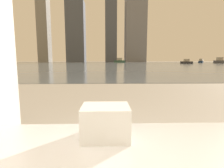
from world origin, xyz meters
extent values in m
cube|color=white|center=(-0.03, 0.90, 0.56)|extent=(0.23, 0.18, 0.04)
cube|color=white|center=(-0.03, 0.90, 0.60)|extent=(0.23, 0.18, 0.04)
cube|color=white|center=(-0.03, 0.90, 0.64)|extent=(0.23, 0.18, 0.04)
cube|color=white|center=(-0.03, 0.90, 0.68)|extent=(0.23, 0.18, 0.04)
cube|color=slate|center=(0.00, 62.00, 0.01)|extent=(180.00, 110.00, 0.01)
cube|color=navy|center=(39.17, 72.66, 0.41)|extent=(3.81, 4.63, 0.79)
cube|color=#B2A893|center=(39.17, 72.66, 1.25)|extent=(1.88, 2.04, 0.91)
cube|color=#2D2D33|center=(24.02, 52.84, 0.34)|extent=(2.66, 3.96, 0.66)
cube|color=#B2A893|center=(24.02, 52.84, 1.04)|extent=(1.42, 1.66, 0.75)
cube|color=#335647|center=(5.57, 80.68, 0.51)|extent=(4.85, 5.86, 1.00)
cube|color=#B2A893|center=(5.57, 80.68, 1.59)|extent=(2.39, 2.59, 1.15)
cube|color=#4C4C51|center=(39.21, 60.46, 0.49)|extent=(2.74, 5.75, 0.97)
cube|color=#B2A893|center=(39.21, 60.46, 1.53)|extent=(1.69, 2.26, 1.10)
cube|color=gray|center=(-41.09, 118.00, 34.85)|extent=(6.72, 8.36, 69.71)
cube|color=#4C515B|center=(-20.44, 118.00, 19.31)|extent=(11.52, 11.25, 38.61)
cube|color=#4C515B|center=(2.43, 118.00, 19.18)|extent=(7.48, 8.52, 38.37)
cube|color=slate|center=(18.41, 118.00, 38.26)|extent=(13.12, 12.57, 76.52)
camera|label=1|loc=(-0.02, 0.08, 0.92)|focal=28.00mm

